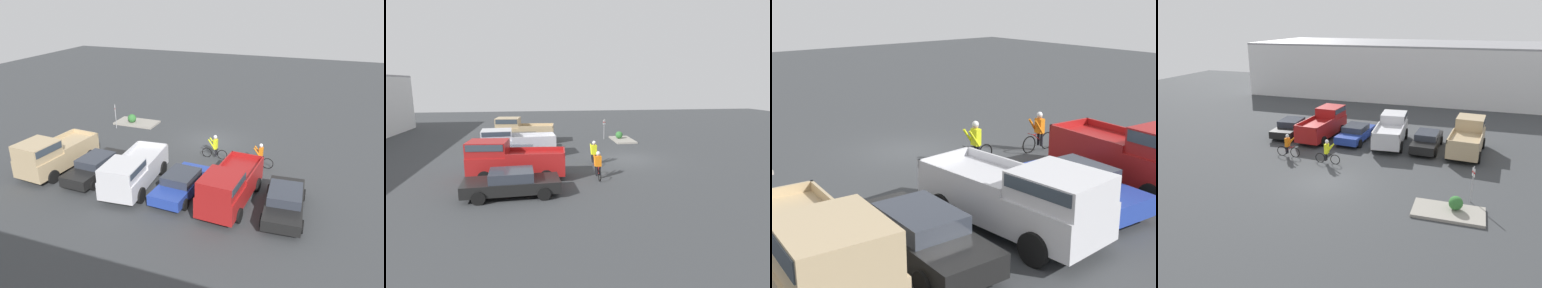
# 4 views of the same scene
# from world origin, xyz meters

# --- Properties ---
(ground_plane) EXTENTS (80.00, 80.00, 0.00)m
(ground_plane) POSITION_xyz_m (0.00, 0.00, 0.00)
(ground_plane) COLOR #383A3D
(warehouse_building) EXTENTS (38.47, 14.70, 6.40)m
(warehouse_building) POSITION_xyz_m (0.00, 29.35, 3.20)
(warehouse_building) COLOR silver
(warehouse_building) RESTS_ON ground_plane
(sedan_0) EXTENTS (2.21, 4.83, 1.32)m
(sedan_0) POSITION_xyz_m (-6.38, 8.05, 0.67)
(sedan_0) COLOR black
(sedan_0) RESTS_ON ground_plane
(pickup_truck_0) EXTENTS (2.48, 5.67, 2.27)m
(pickup_truck_0) POSITION_xyz_m (-3.54, 8.36, 1.16)
(pickup_truck_0) COLOR maroon
(pickup_truck_0) RESTS_ON ground_plane
(sedan_1) EXTENTS (2.21, 4.56, 1.31)m
(sedan_1) POSITION_xyz_m (-0.78, 8.10, 0.67)
(sedan_1) COLOR #233D9E
(sedan_1) RESTS_ON ground_plane
(pickup_truck_1) EXTENTS (2.56, 5.59, 2.11)m
(pickup_truck_1) POSITION_xyz_m (1.99, 8.53, 1.11)
(pickup_truck_1) COLOR silver
(pickup_truck_1) RESTS_ON ground_plane
(sedan_2) EXTENTS (2.05, 4.73, 1.33)m
(sedan_2) POSITION_xyz_m (4.82, 7.93, 0.68)
(sedan_2) COLOR black
(sedan_2) RESTS_ON ground_plane
(pickup_truck_2) EXTENTS (2.65, 5.46, 2.35)m
(pickup_truck_2) POSITION_xyz_m (7.66, 8.30, 1.20)
(pickup_truck_2) COLOR tan
(pickup_truck_2) RESTS_ON ground_plane
(cyclist_0) EXTENTS (1.78, 0.46, 1.68)m
(cyclist_0) POSITION_xyz_m (-1.10, 2.89, 0.85)
(cyclist_0) COLOR black
(cyclist_0) RESTS_ON ground_plane
(cyclist_1) EXTENTS (1.77, 0.46, 1.66)m
(cyclist_1) POSITION_xyz_m (-4.21, 3.24, 0.82)
(cyclist_1) COLOR black
(cyclist_1) RESTS_ON ground_plane
(fire_lane_sign) EXTENTS (0.15, 0.28, 2.03)m
(fire_lane_sign) POSITION_xyz_m (8.20, 0.08, 1.24)
(fire_lane_sign) COLOR #9E9EA3
(fire_lane_sign) RESTS_ON ground_plane
(curb_island) EXTENTS (3.53, 1.92, 0.15)m
(curb_island) POSITION_xyz_m (7.18, -1.54, 0.07)
(curb_island) COLOR gray
(curb_island) RESTS_ON ground_plane
(shrub) EXTENTS (0.71, 0.71, 0.71)m
(shrub) POSITION_xyz_m (7.49, -1.28, 0.50)
(shrub) COLOR #337033
(shrub) RESTS_ON curb_island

